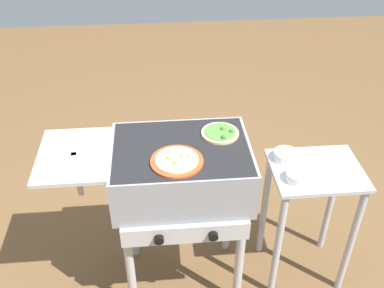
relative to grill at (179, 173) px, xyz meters
The scene contains 7 objects.
ground_plane 0.76m from the grill, 17.39° to the left, with size 8.00×8.00×0.00m, color brown.
grill is the anchor object (origin of this frame).
pizza_veggie 0.28m from the grill, 25.21° to the left, with size 0.18×0.18×0.03m.
pizza_cheese 0.18m from the grill, 96.25° to the right, with size 0.23×0.23×0.03m.
prep_table 0.71m from the grill, ahead, with size 0.44×0.36×0.73m.
topping_bowl_near 0.56m from the grill, ahead, with size 0.12×0.12×0.04m.
topping_bowl_far 0.54m from the grill, ahead, with size 0.12×0.12×0.04m.
Camera 1 is at (-0.09, -1.63, 2.09)m, focal length 41.71 mm.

